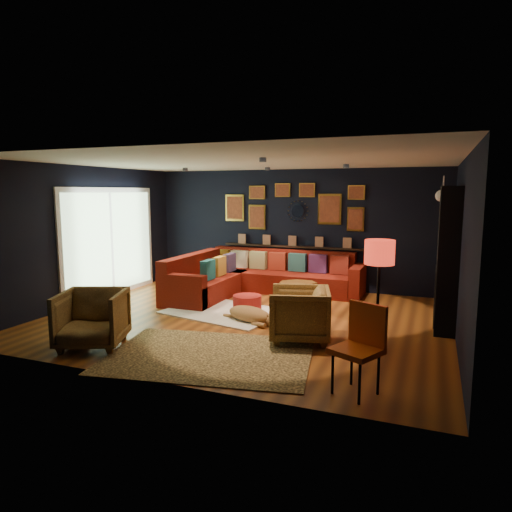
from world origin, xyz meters
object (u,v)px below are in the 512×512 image
(armchair_left, at_px, (92,316))
(gold_stool, at_px, (77,316))
(coffee_table, at_px, (298,286))
(floor_lamp, at_px, (379,257))
(dog, at_px, (249,311))
(orange_chair, at_px, (361,341))
(pouf, at_px, (247,305))
(armchair_right, at_px, (299,311))
(sectional, at_px, (252,278))

(armchair_left, height_order, gold_stool, armchair_left)
(coffee_table, height_order, floor_lamp, floor_lamp)
(coffee_table, height_order, dog, coffee_table)
(orange_chair, xyz_separation_m, floor_lamp, (-0.02, 1.63, 0.67))
(pouf, bearing_deg, gold_stool, -141.53)
(armchair_left, distance_m, dog, 2.44)
(armchair_right, height_order, dog, armchair_right)
(dog, bearing_deg, sectional, 128.43)
(sectional, bearing_deg, gold_stool, -115.58)
(sectional, height_order, orange_chair, orange_chair)
(coffee_table, bearing_deg, orange_chair, -64.28)
(armchair_right, height_order, orange_chair, orange_chair)
(armchair_left, distance_m, floor_lamp, 4.01)
(pouf, distance_m, armchair_right, 1.56)
(armchair_left, bearing_deg, floor_lamp, 0.79)
(floor_lamp, relative_size, dog, 1.32)
(pouf, relative_size, floor_lamp, 0.34)
(armchair_left, xyz_separation_m, dog, (1.58, 1.85, -0.24))
(coffee_table, distance_m, armchair_right, 2.25)
(armchair_left, distance_m, armchair_right, 2.88)
(coffee_table, bearing_deg, floor_lamp, -48.72)
(gold_stool, xyz_separation_m, floor_lamp, (4.41, 0.96, 1.02))
(sectional, distance_m, gold_stool, 3.67)
(coffee_table, bearing_deg, armchair_left, -119.29)
(pouf, bearing_deg, armchair_left, -121.40)
(coffee_table, bearing_deg, armchair_right, -73.33)
(orange_chair, bearing_deg, coffee_table, 141.80)
(orange_chair, relative_size, dog, 0.85)
(coffee_table, relative_size, armchair_left, 1.04)
(floor_lamp, bearing_deg, armchair_right, -168.58)
(orange_chair, relative_size, floor_lamp, 0.65)
(gold_stool, bearing_deg, armchair_left, -35.33)
(armchair_left, xyz_separation_m, orange_chair, (3.65, -0.13, 0.13))
(pouf, xyz_separation_m, floor_lamp, (2.26, -0.75, 1.04))
(coffee_table, distance_m, pouf, 1.32)
(armchair_right, bearing_deg, armchair_left, -78.78)
(gold_stool, xyz_separation_m, orange_chair, (4.42, -0.67, 0.35))
(pouf, distance_m, floor_lamp, 2.60)
(armchair_right, height_order, floor_lamp, floor_lamp)
(armchair_right, height_order, gold_stool, armchair_right)
(floor_lamp, bearing_deg, pouf, 161.72)
(orange_chair, distance_m, floor_lamp, 1.76)
(sectional, bearing_deg, armchair_left, -101.92)
(sectional, xyz_separation_m, coffee_table, (1.12, -0.41, 0.00))
(armchair_left, relative_size, gold_stool, 2.02)
(sectional, xyz_separation_m, dog, (0.76, -2.01, -0.13))
(sectional, xyz_separation_m, armchair_right, (1.76, -2.57, 0.10))
(armchair_right, bearing_deg, dog, -134.61)
(sectional, bearing_deg, dog, -69.26)
(coffee_table, distance_m, floor_lamp, 2.74)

